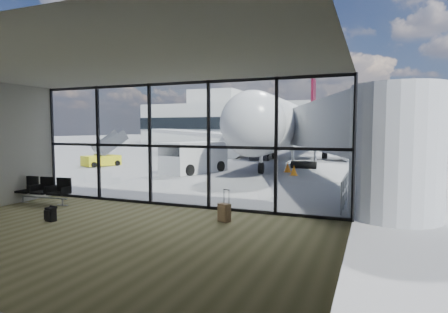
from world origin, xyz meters
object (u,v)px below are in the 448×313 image
Objects in this scene: belt_loader at (263,152)px; suitcase at (224,212)px; service_van at (193,157)px; airliner at (296,127)px; seating_row at (44,189)px; backpack at (50,214)px; mobile_stairs at (102,159)px.

suitcase is at bearing -79.01° from belt_loader.
belt_loader is at bearing 100.03° from service_van.
belt_loader is (-5.39, 22.93, 0.36)m from suitcase.
suitcase is 0.03× the size of airliner.
backpack is (2.45, -2.03, -0.32)m from seating_row.
mobile_stairs reaches higher than service_van.
service_van is at bearing -105.62° from airliner.
mobile_stairs reaches higher than backpack.
belt_loader is (-0.45, 24.85, 0.44)m from backpack.
airliner is at bearing 115.74° from suitcase.
backpack is at bearing -91.20° from belt_loader.
belt_loader reaches higher than seating_row.
belt_loader is at bearing -120.94° from airliner.
suitcase is 19.74m from mobile_stairs.
service_van is (-6.72, 11.30, 0.71)m from suitcase.
airliner reaches higher than suitcase.
belt_loader reaches higher than service_van.
suitcase is at bearing 30.46° from backpack.
service_van is at bearing 14.96° from mobile_stairs.
service_van is (-3.56, -15.82, -2.04)m from airliner.
backpack is at bearing -65.76° from service_van.
belt_loader is 1.27× the size of mobile_stairs.
suitcase is 23.55m from belt_loader.
belt_loader is at bearing 100.25° from backpack.
airliner is 8.95× the size of belt_loader.
service_van is at bearing 82.27° from seating_row.
airliner reaches higher than backpack.
belt_loader is at bearing 80.68° from seating_row.
suitcase is at bearing -42.68° from service_van.
service_van is 1.13× the size of belt_loader.
mobile_stairs is at bearing -172.50° from service_van.
service_van is (-1.78, 13.22, 0.78)m from backpack.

